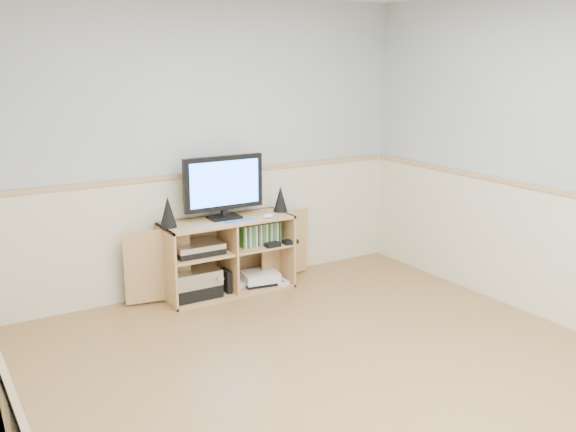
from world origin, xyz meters
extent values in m
cube|color=tan|center=(0.00, 0.00, -0.01)|extent=(4.00, 4.50, 0.02)
cube|color=silver|center=(0.00, 2.26, 1.25)|extent=(4.00, 0.02, 2.50)
cube|color=beige|center=(0.00, 2.24, 0.50)|extent=(4.00, 0.01, 1.00)
cube|color=tan|center=(0.00, 2.23, 1.02)|extent=(4.00, 0.02, 0.04)
cube|color=tan|center=(0.13, 2.01, 0.01)|extent=(1.13, 0.42, 0.02)
cube|color=tan|center=(0.13, 2.01, 0.64)|extent=(1.13, 0.42, 0.02)
cube|color=tan|center=(-0.43, 2.01, 0.33)|extent=(0.02, 0.42, 0.65)
cube|color=tan|center=(0.69, 2.01, 0.33)|extent=(0.02, 0.42, 0.65)
cube|color=tan|center=(0.13, 2.21, 0.33)|extent=(1.13, 0.02, 0.65)
cube|color=tan|center=(0.13, 2.01, 0.33)|extent=(0.02, 0.40, 0.61)
cube|color=tan|center=(-0.15, 2.01, 0.38)|extent=(0.54, 0.38, 0.02)
cube|color=tan|center=(0.41, 2.01, 0.38)|extent=(0.54, 0.38, 0.02)
cube|color=tan|center=(-0.48, 2.06, 0.33)|extent=(0.54, 0.11, 0.61)
cube|color=tan|center=(0.74, 2.06, 0.33)|extent=(0.54, 0.11, 0.61)
cube|color=black|center=(0.13, 2.06, 0.66)|extent=(0.27, 0.18, 0.02)
cube|color=black|center=(0.13, 2.06, 0.70)|extent=(0.05, 0.04, 0.06)
cube|color=black|center=(0.13, 2.06, 0.96)|extent=(0.72, 0.05, 0.46)
cube|color=#2F70FB|center=(0.13, 2.03, 0.96)|extent=(0.63, 0.01, 0.38)
cone|color=black|center=(-0.39, 2.03, 0.78)|extent=(0.14, 0.14, 0.25)
cone|color=black|center=(0.67, 2.03, 0.77)|extent=(0.13, 0.13, 0.23)
cube|color=silver|center=(0.20, 1.87, 0.66)|extent=(0.29, 0.13, 0.01)
ellipsoid|color=white|center=(0.46, 1.87, 0.67)|extent=(0.10, 0.07, 0.04)
cube|color=black|center=(-0.19, 2.01, 0.07)|extent=(0.41, 0.30, 0.11)
cube|color=silver|center=(-0.19, 2.01, 0.20)|extent=(0.41, 0.30, 0.13)
cube|color=black|center=(-0.15, 2.01, 0.42)|extent=(0.41, 0.28, 0.05)
cube|color=silver|center=(-0.15, 2.01, 0.46)|extent=(0.41, 0.28, 0.05)
cube|color=black|center=(0.09, 1.96, 0.12)|extent=(0.04, 0.14, 0.20)
cube|color=white|center=(0.31, 2.04, 0.04)|extent=(0.23, 0.19, 0.05)
cube|color=black|center=(0.43, 1.99, 0.04)|extent=(0.33, 0.28, 0.03)
cube|color=white|center=(0.43, 1.99, 0.09)|extent=(0.34, 0.30, 0.08)
cube|color=white|center=(0.63, 1.91, 0.04)|extent=(0.04, 0.14, 0.03)
cube|color=white|center=(0.61, 2.07, 0.04)|extent=(0.09, 0.15, 0.03)
cube|color=#3F8C3F|center=(0.43, 1.99, 0.48)|extent=(0.37, 0.13, 0.19)
cube|color=white|center=(1.00, 2.23, 0.60)|extent=(0.12, 0.03, 0.12)
camera|label=1|loc=(-2.17, -2.79, 1.99)|focal=40.00mm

